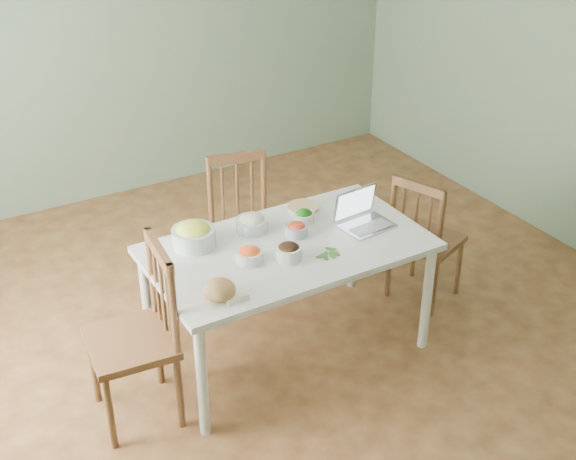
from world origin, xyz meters
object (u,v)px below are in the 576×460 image
bread_boule (220,290)px  chair_left (130,338)px  bowl_squash (193,235)px  chair_right (427,236)px  laptop (368,211)px  dining_table (288,299)px  chair_far (246,231)px

bread_boule → chair_left: bearing=152.8°
chair_left → bowl_squash: size_ratio=4.13×
chair_right → laptop: bearing=80.5°
chair_left → chair_right: bearing=98.9°
laptop → bread_boule: bearing=-173.3°
bread_boule → laptop: (1.09, 0.23, 0.05)m
chair_right → bowl_squash: bearing=61.9°
bowl_squash → laptop: 1.04m
dining_table → bowl_squash: bearing=150.5°
chair_right → bread_boule: bearing=81.2°
chair_left → bowl_squash: bearing=127.6°
chair_far → bowl_squash: chair_far is taller
chair_left → bread_boule: bearing=68.2°
chair_right → bowl_squash: 1.63m
chair_left → bowl_squash: (0.54, 0.34, 0.31)m
dining_table → bread_boule: 0.78m
chair_far → chair_right: (1.03, -0.63, -0.03)m
chair_right → chair_left: bearing=72.9°
dining_table → chair_far: size_ratio=1.65×
bread_boule → bowl_squash: (0.10, 0.56, 0.02)m
bowl_squash → bread_boule: bearing=-100.6°
chair_left → laptop: (1.52, 0.01, 0.34)m
chair_left → chair_far: bearing=130.4°
chair_far → chair_left: (-1.08, -0.75, 0.03)m
bread_boule → bowl_squash: 0.57m
chair_far → laptop: size_ratio=3.19×
chair_left → laptop: size_ratio=3.39×
chair_right → dining_table: bearing=72.4°
dining_table → chair_left: 1.02m
bread_boule → laptop: bearing=12.1°
chair_right → laptop: 0.72m
laptop → bowl_squash: bearing=156.5°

